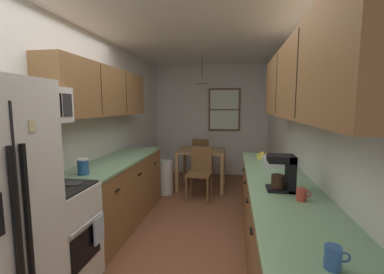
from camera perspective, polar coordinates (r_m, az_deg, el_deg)
name	(u,v)px	position (r m, az deg, el deg)	size (l,w,h in m)	color
ground_plane	(193,221)	(3.82, 0.17, -18.09)	(12.00, 12.00, 0.00)	brown
wall_left	(100,130)	(3.92, -19.68, 1.55)	(0.10, 9.00, 2.55)	silver
wall_right	(298,133)	(3.53, 22.40, 0.87)	(0.10, 9.00, 2.55)	silver
wall_back	(211,120)	(6.10, 4.15, 3.70)	(4.40, 0.10, 2.55)	silver
ceiling_slab	(193,29)	(3.60, 0.19, 22.66)	(4.40, 9.00, 0.08)	white
stove_range	(52,238)	(2.70, -28.42, -18.95)	(0.66, 0.60, 1.10)	white
microwave_over_range	(31,105)	(2.52, -31.96, 6.00)	(0.39, 0.59, 0.31)	white
counter_left	(119,191)	(3.76, -15.85, -11.37)	(0.64, 2.05, 0.90)	olive
upper_cabinets_left	(103,92)	(3.60, -18.94, 9.41)	(0.33, 2.13, 0.62)	olive
counter_right	(280,228)	(2.75, 18.79, -18.44)	(0.64, 3.10, 0.90)	olive
upper_cabinets_right	(304,80)	(2.49, 23.49, 11.52)	(0.33, 2.78, 0.68)	olive
dining_table	(202,156)	(5.10, 2.17, -4.19)	(0.89, 0.82, 0.75)	#A87F51
dining_chair_near	(200,170)	(4.52, 1.80, -7.35)	(0.43, 0.43, 0.90)	brown
dining_chair_far	(202,156)	(5.74, 2.15, -4.29)	(0.44, 0.44, 0.90)	brown
pendant_light	(202,81)	(5.03, 2.25, 12.26)	(0.29, 0.29, 0.52)	black
back_window	(224,110)	(6.00, 7.13, 6.00)	(0.72, 0.05, 0.97)	brown
trash_bin	(165,177)	(4.84, -6.06, -8.82)	(0.30, 0.30, 0.61)	silver
storage_canister	(83,166)	(2.94, -22.94, -6.01)	(0.12, 0.12, 0.17)	#265999
dish_towel	(99,230)	(2.62, -19.84, -18.67)	(0.02, 0.16, 0.24)	silver
coffee_maker	(284,172)	(2.32, 19.70, -7.32)	(0.22, 0.18, 0.30)	black
mug_by_coffeemaker	(333,257)	(1.39, 28.72, -22.26)	(0.11, 0.07, 0.10)	#335999
mug_spare	(302,194)	(2.16, 23.02, -11.58)	(0.11, 0.07, 0.10)	#BF3F33
fruit_bowl	(265,156)	(3.65, 15.81, -4.02)	(0.23, 0.23, 0.09)	#E5D14C
dish_rack	(275,162)	(3.26, 17.89, -5.18)	(0.28, 0.34, 0.10)	silver
table_serving_bowl	(205,149)	(4.98, 2.93, -2.70)	(0.18, 0.18, 0.06)	silver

